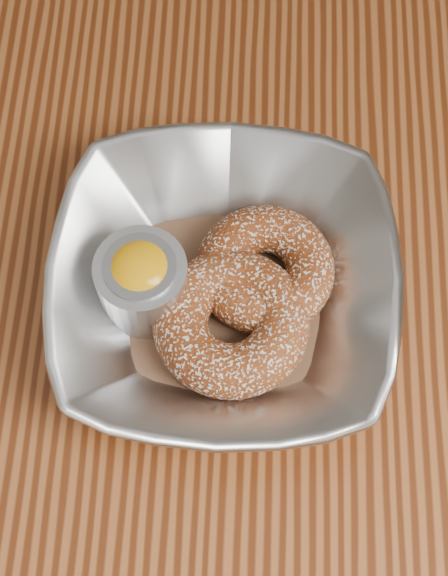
{
  "coord_description": "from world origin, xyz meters",
  "views": [
    {
      "loc": [
        0.06,
        -0.27,
        1.3
      ],
      "look_at": [
        0.05,
        -0.04,
        0.78
      ],
      "focal_mm": 55.0,
      "sensor_mm": 36.0,
      "label": 1
    }
  ],
  "objects_px": {
    "donut_back": "(265,269)",
    "table": "(165,303)",
    "serving_bowl": "(224,290)",
    "donut_front": "(231,323)",
    "ramekin": "(142,281)"
  },
  "relations": [
    {
      "from": "donut_back",
      "to": "ramekin",
      "type": "relative_size",
      "value": 1.55
    },
    {
      "from": "ramekin",
      "to": "table",
      "type": "bearing_deg",
      "value": 85.73
    },
    {
      "from": "donut_back",
      "to": "donut_front",
      "type": "xyz_separation_m",
      "value": [
        -0.02,
        -0.04,
        0.0
      ]
    },
    {
      "from": "donut_front",
      "to": "ramekin",
      "type": "xyz_separation_m",
      "value": [
        -0.06,
        0.02,
        0.01
      ]
    },
    {
      "from": "donut_back",
      "to": "ramekin",
      "type": "bearing_deg",
      "value": -168.07
    },
    {
      "from": "donut_front",
      "to": "donut_back",
      "type": "bearing_deg",
      "value": 62.45
    },
    {
      "from": "table",
      "to": "donut_front",
      "type": "height_order",
      "value": "donut_front"
    },
    {
      "from": "table",
      "to": "serving_bowl",
      "type": "distance_m",
      "value": 0.14
    },
    {
      "from": "serving_bowl",
      "to": "donut_front",
      "type": "bearing_deg",
      "value": -76.4
    },
    {
      "from": "donut_front",
      "to": "ramekin",
      "type": "bearing_deg",
      "value": 158.45
    },
    {
      "from": "ramekin",
      "to": "serving_bowl",
      "type": "bearing_deg",
      "value": 0.31
    },
    {
      "from": "serving_bowl",
      "to": "donut_front",
      "type": "xyz_separation_m",
      "value": [
        0.01,
        -0.02,
        0.0
      ]
    },
    {
      "from": "donut_back",
      "to": "table",
      "type": "bearing_deg",
      "value": 161.65
    },
    {
      "from": "serving_bowl",
      "to": "ramekin",
      "type": "relative_size",
      "value": 3.79
    },
    {
      "from": "donut_back",
      "to": "ramekin",
      "type": "height_order",
      "value": "ramekin"
    }
  ]
}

